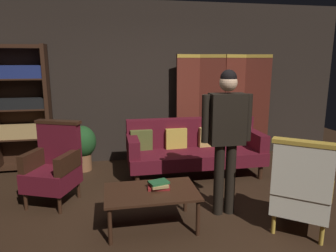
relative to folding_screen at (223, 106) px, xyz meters
The scene contains 13 objects.
ground_plane 2.70m from the folding_screen, 120.55° to the right, with size 10.00×10.00×0.00m, color black.
back_wall 1.37m from the folding_screen, 167.42° to the left, with size 7.20×0.10×2.80m, color black.
folding_screen is the anchor object (origin of this frame).
bookshelf 3.43m from the folding_screen, behind, with size 0.90×0.32×2.05m.
velvet_couch 1.15m from the folding_screen, 135.76° to the right, with size 2.12×0.78×0.88m.
coffee_table 2.79m from the folding_screen, 126.61° to the right, with size 1.00×0.64×0.42m.
armchair_gilt_accent 2.63m from the folding_screen, 92.01° to the right, with size 0.81×0.81×1.04m.
armchair_wing_left 3.09m from the folding_screen, 154.28° to the right, with size 0.76×0.76×1.04m.
standing_figure 2.17m from the folding_screen, 109.71° to the right, with size 0.59×0.24×1.70m.
potted_plant 2.56m from the folding_screen, behind, with size 0.46×0.46×0.75m.
book_red_leather 2.68m from the folding_screen, 125.65° to the right, with size 0.24×0.16×0.03m, color maroon.
book_tan_leather 2.68m from the folding_screen, 125.65° to the right, with size 0.18×0.20×0.03m, color #9E7A47.
book_green_cloth 2.67m from the folding_screen, 125.65° to the right, with size 0.21×0.14×0.02m, color #1E4C28.
Camera 1 is at (-0.76, -3.12, 1.80)m, focal length 33.16 mm.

